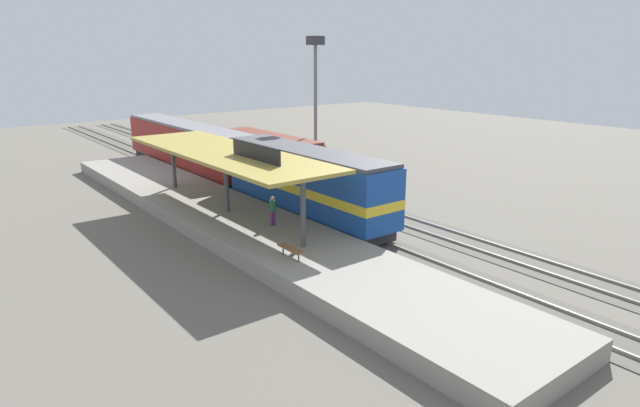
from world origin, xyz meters
The scene contains 11 objects.
ground_plane centered at (2.00, 0.00, 0.00)m, with size 120.00×120.00×0.00m, color #666056.
track_near centered at (0.00, 0.00, 0.03)m, with size 3.20×110.00×0.16m.
track_far centered at (4.60, 0.00, 0.03)m, with size 3.20×110.00×0.16m.
platform centered at (-4.60, 0.00, 0.45)m, with size 6.00×44.00×0.90m, color gray.
station_canopy centered at (-4.60, -0.09, 4.53)m, with size 5.20×18.00×4.70m.
platform_bench centered at (-6.00, -8.89, 1.34)m, with size 0.44×1.70×0.50m.
locomotive centered at (0.00, -2.02, 2.41)m, with size 2.93×14.43×4.44m.
passenger_carriage_single centered at (0.00, 15.98, 2.31)m, with size 2.90×20.00×4.24m.
freight_car centered at (4.60, 9.54, 1.97)m, with size 2.80×12.00×3.54m.
light_mast centered at (7.80, 7.24, 8.40)m, with size 1.10×1.10×11.70m.
person_waiting centered at (-3.94, -4.14, 1.85)m, with size 0.34×0.34×1.71m.
Camera 1 is at (-19.74, -28.92, 10.39)m, focal length 30.29 mm.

